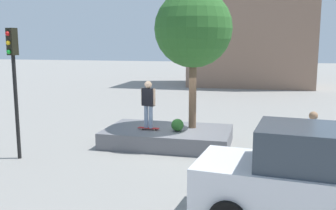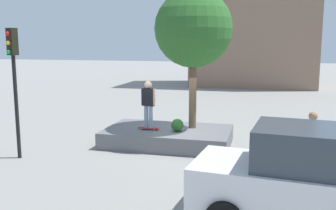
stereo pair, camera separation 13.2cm
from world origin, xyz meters
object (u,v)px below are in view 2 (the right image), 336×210
at_px(planter_ledge, 168,137).
at_px(police_car, 311,179).
at_px(plaza_tree, 193,29).
at_px(traffic_light_corner, 14,70).
at_px(skateboarder, 148,101).
at_px(skateboard, 149,128).
at_px(bystander_watching, 312,135).

distance_m(planter_ledge, police_car, 7.26).
bearing_deg(plaza_tree, traffic_light_corner, 32.05).
height_order(plaza_tree, traffic_light_corner, plaza_tree).
height_order(skateboarder, traffic_light_corner, traffic_light_corner).
distance_m(skateboard, skateboarder, 1.02).
bearing_deg(bystander_watching, police_car, 83.40).
height_order(planter_ledge, traffic_light_corner, traffic_light_corner).
relative_size(skateboard, bystander_watching, 0.47).
distance_m(skateboarder, bystander_watching, 5.71).
bearing_deg(police_car, traffic_light_corner, -18.09).
height_order(plaza_tree, skateboarder, plaza_tree).
height_order(skateboard, police_car, police_car).
relative_size(police_car, traffic_light_corner, 1.13).
bearing_deg(skateboard, traffic_light_corner, 34.38).
xyz_separation_m(planter_ledge, bystander_watching, (-4.89, 1.46, 0.70)).
bearing_deg(planter_ledge, plaza_tree, -154.27).
xyz_separation_m(plaza_tree, bystander_watching, (-4.04, 1.87, -3.26)).
bearing_deg(bystander_watching, skateboard, -11.61).
bearing_deg(skateboard, planter_ledge, -154.10).
distance_m(planter_ledge, plaza_tree, 4.07).
bearing_deg(planter_ledge, police_car, 127.54).
height_order(plaza_tree, bystander_watching, plaza_tree).
bearing_deg(bystander_watching, skateboarder, -11.61).
height_order(plaza_tree, skateboard, plaza_tree).
height_order(skateboarder, bystander_watching, skateboarder).
relative_size(skateboarder, bystander_watching, 1.01).
relative_size(plaza_tree, traffic_light_corner, 1.20).
bearing_deg(police_car, planter_ledge, -52.46).
bearing_deg(planter_ledge, bystander_watching, 163.35).
bearing_deg(plaza_tree, bystander_watching, 155.17).
bearing_deg(skateboard, plaza_tree, -154.19).
xyz_separation_m(plaza_tree, skateboard, (1.51, 0.73, -3.60)).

